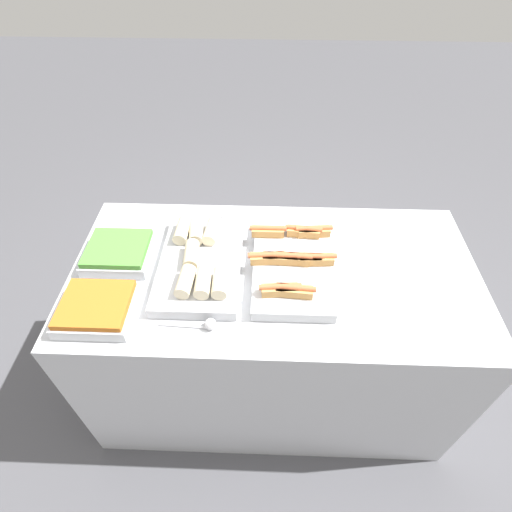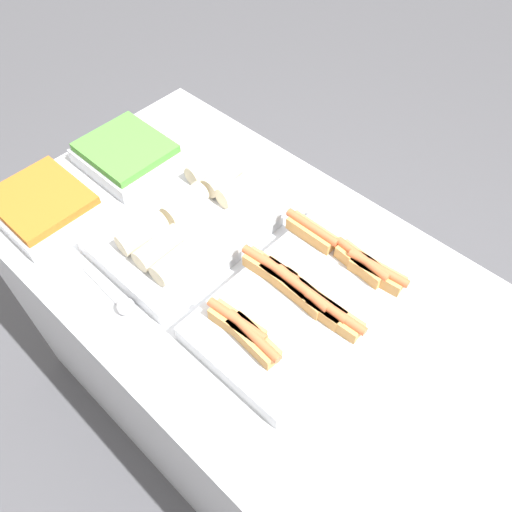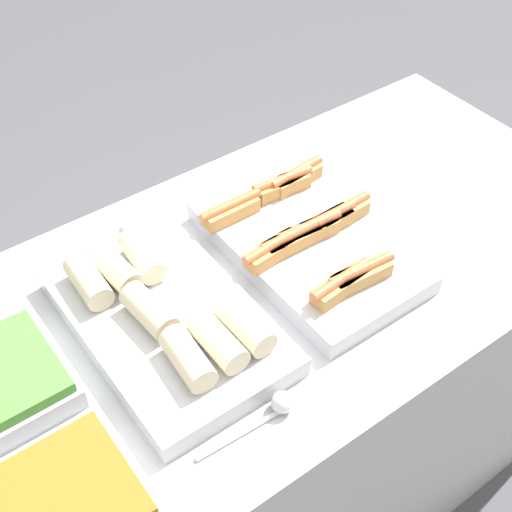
{
  "view_description": "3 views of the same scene",
  "coord_description": "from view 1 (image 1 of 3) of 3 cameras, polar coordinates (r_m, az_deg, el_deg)",
  "views": [
    {
      "loc": [
        -0.04,
        -1.13,
        2.15
      ],
      "look_at": [
        -0.08,
        0.0,
        1.01
      ],
      "focal_mm": 28.0,
      "sensor_mm": 36.0,
      "label": 1
    },
    {
      "loc": [
        0.44,
        -0.55,
        1.98
      ],
      "look_at": [
        -0.08,
        0.0,
        1.01
      ],
      "focal_mm": 35.0,
      "sensor_mm": 36.0,
      "label": 2
    },
    {
      "loc": [
        -0.72,
        -0.88,
        2.08
      ],
      "look_at": [
        -0.08,
        0.0,
        1.01
      ],
      "focal_mm": 50.0,
      "sensor_mm": 36.0,
      "label": 3
    }
  ],
  "objects": [
    {
      "name": "ground_plane",
      "position": [
        2.43,
        1.94,
        -16.95
      ],
      "size": [
        12.0,
        12.0,
        0.0
      ],
      "primitive_type": "plane",
      "color": "#4C4C51"
    },
    {
      "name": "counter",
      "position": [
        2.04,
        2.26,
        -10.87
      ],
      "size": [
        1.7,
        0.85,
        0.93
      ],
      "color": "#B7BABF",
      "rests_on": "ground_plane"
    },
    {
      "name": "tray_hotdogs",
      "position": [
        1.65,
        5.11,
        -1.05
      ],
      "size": [
        0.36,
        0.53,
        0.1
      ],
      "color": "#B7BABF",
      "rests_on": "counter"
    },
    {
      "name": "tray_wraps",
      "position": [
        1.66,
        -7.96,
        -0.79
      ],
      "size": [
        0.33,
        0.53,
        0.11
      ],
      "color": "#B7BABF",
      "rests_on": "counter"
    },
    {
      "name": "tray_side_front",
      "position": [
        1.61,
        -21.79,
        -6.96
      ],
      "size": [
        0.27,
        0.24,
        0.07
      ],
      "color": "#B7BABF",
      "rests_on": "counter"
    },
    {
      "name": "tray_side_back",
      "position": [
        1.79,
        -19.01,
        0.49
      ],
      "size": [
        0.27,
        0.24,
        0.07
      ],
      "color": "#B7BABF",
      "rests_on": "counter"
    },
    {
      "name": "serving_spoon_near",
      "position": [
        1.48,
        -7.2,
        -9.67
      ],
      "size": [
        0.21,
        0.04,
        0.04
      ],
      "color": "silver",
      "rests_on": "counter"
    },
    {
      "name": "serving_spoon_far",
      "position": [
        1.88,
        -4.97,
        5.25
      ],
      "size": [
        0.21,
        0.04,
        0.04
      ],
      "color": "silver",
      "rests_on": "counter"
    }
  ]
}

